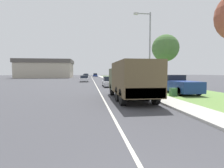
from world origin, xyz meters
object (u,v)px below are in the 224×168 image
(car_second_ahead, at_px, (84,79))
(lamp_post, at_px, (148,46))
(car_nearest_ahead, at_px, (109,82))
(car_fourth_ahead, at_px, (86,76))
(military_truck, at_px, (131,79))
(pickup_truck, at_px, (178,84))
(car_third_ahead, at_px, (86,77))
(car_farthest_ahead, at_px, (95,75))

(car_second_ahead, height_order, lamp_post, lamp_post)
(car_nearest_ahead, xyz_separation_m, car_fourth_ahead, (-4.00, 40.67, 0.04))
(military_truck, height_order, car_second_ahead, military_truck)
(lamp_post, bearing_deg, pickup_truck, -0.89)
(pickup_truck, relative_size, lamp_post, 0.68)
(pickup_truck, bearing_deg, car_nearest_ahead, 122.93)
(military_truck, xyz_separation_m, lamp_post, (2.50, 3.46, 3.05))
(military_truck, xyz_separation_m, pickup_truck, (5.67, 3.41, -0.72))
(car_nearest_ahead, height_order, lamp_post, lamp_post)
(car_third_ahead, xyz_separation_m, car_farthest_ahead, (3.93, 27.16, 0.06))
(military_truck, bearing_deg, car_farthest_ahead, 90.17)
(military_truck, distance_m, car_third_ahead, 42.55)
(car_nearest_ahead, distance_m, car_second_ahead, 14.24)
(military_truck, relative_size, lamp_post, 0.97)
(car_nearest_ahead, height_order, car_fourth_ahead, car_fourth_ahead)
(car_third_ahead, relative_size, lamp_post, 0.59)
(military_truck, height_order, car_fourth_ahead, military_truck)
(lamp_post, bearing_deg, car_nearest_ahead, 106.66)
(car_nearest_ahead, bearing_deg, car_farthest_ahead, 90.01)
(car_third_ahead, relative_size, car_farthest_ahead, 0.95)
(pickup_truck, distance_m, lamp_post, 4.93)
(military_truck, relative_size, car_fourth_ahead, 1.91)
(car_nearest_ahead, height_order, car_third_ahead, car_nearest_ahead)
(military_truck, distance_m, pickup_truck, 6.66)
(car_nearest_ahead, bearing_deg, car_fourth_ahead, 95.61)
(car_third_ahead, height_order, lamp_post, lamp_post)
(car_farthest_ahead, bearing_deg, pickup_truck, -84.91)
(car_second_ahead, distance_m, lamp_post, 24.00)
(car_nearest_ahead, xyz_separation_m, car_farthest_ahead, (-0.01, 57.02, 0.04))
(pickup_truck, bearing_deg, lamp_post, 179.11)
(military_truck, xyz_separation_m, car_farthest_ahead, (-0.21, 69.50, -0.88))
(car_second_ahead, height_order, pickup_truck, pickup_truck)
(car_fourth_ahead, bearing_deg, car_nearest_ahead, -84.39)
(car_nearest_ahead, distance_m, car_third_ahead, 30.12)
(military_truck, relative_size, pickup_truck, 1.43)
(car_farthest_ahead, height_order, pickup_truck, pickup_truck)
(lamp_post, bearing_deg, car_second_ahead, 106.43)
(car_second_ahead, bearing_deg, pickup_truck, -66.55)
(car_third_ahead, height_order, car_fourth_ahead, car_fourth_ahead)
(car_nearest_ahead, bearing_deg, lamp_post, -73.34)
(car_nearest_ahead, relative_size, car_fourth_ahead, 1.15)
(car_third_ahead, distance_m, car_fourth_ahead, 10.81)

